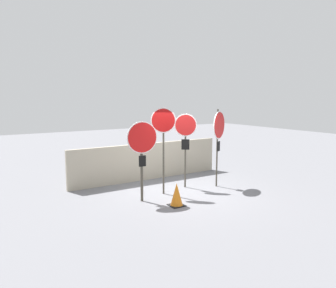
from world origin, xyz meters
TOP-DOWN VIEW (x-y plane):
  - ground_plane at (0.00, 0.00)m, footprint 40.00×40.00m
  - fence_back at (0.00, 1.87)m, footprint 5.86×0.12m
  - stop_sign_0 at (-1.38, -0.29)m, footprint 0.90×0.18m
  - stop_sign_1 at (-0.50, -0.00)m, footprint 0.63×0.45m
  - stop_sign_2 at (0.49, 0.25)m, footprint 0.61×0.43m
  - stop_sign_3 at (1.48, -0.22)m, footprint 0.81×0.44m
  - traffic_cone_0 at (-0.76, -1.12)m, footprint 0.40×0.40m

SIDE VIEW (x-z plane):
  - ground_plane at x=0.00m, z-range 0.00..0.00m
  - traffic_cone_0 at x=-0.76m, z-range 0.00..0.63m
  - fence_back at x=0.00m, z-range 0.00..1.31m
  - stop_sign_0 at x=-1.38m, z-range 0.47..2.76m
  - stop_sign_2 at x=0.49m, z-range 0.61..3.03m
  - stop_sign_3 at x=1.48m, z-range 0.62..3.19m
  - stop_sign_1 at x=-0.50m, z-range 0.69..3.33m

